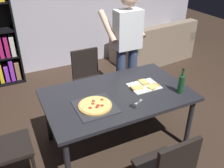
{
  "coord_description": "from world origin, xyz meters",
  "views": [
    {
      "loc": [
        -1.12,
        -2.17,
        2.28
      ],
      "look_at": [
        0.0,
        0.15,
        0.8
      ],
      "focal_mm": 39.53,
      "sensor_mm": 36.0,
      "label": 1
    }
  ],
  "objects_px": {
    "couch": "(154,47)",
    "wine_bottle": "(181,84)",
    "pepperoni_pizza_on_tray": "(95,106)",
    "person_serving_pizza": "(127,44)",
    "dining_table": "(118,98)",
    "kitchen_scissors": "(135,105)",
    "chair_left_end": "(0,144)",
    "chair_far_side": "(88,75)"
  },
  "relations": [
    {
      "from": "chair_far_side",
      "to": "pepperoni_pizza_on_tray",
      "type": "xyz_separation_m",
      "value": [
        -0.34,
        -1.14,
        0.25
      ]
    },
    {
      "from": "dining_table",
      "to": "couch",
      "type": "height_order",
      "value": "couch"
    },
    {
      "from": "couch",
      "to": "dining_table",
      "type": "bearing_deg",
      "value": -133.82
    },
    {
      "from": "dining_table",
      "to": "couch",
      "type": "xyz_separation_m",
      "value": [
        1.91,
        1.99,
        -0.38
      ]
    },
    {
      "from": "person_serving_pizza",
      "to": "pepperoni_pizza_on_tray",
      "type": "bearing_deg",
      "value": -133.83
    },
    {
      "from": "person_serving_pizza",
      "to": "pepperoni_pizza_on_tray",
      "type": "relative_size",
      "value": 4.14
    },
    {
      "from": "kitchen_scissors",
      "to": "chair_left_end",
      "type": "bearing_deg",
      "value": 168.13
    },
    {
      "from": "pepperoni_pizza_on_tray",
      "to": "person_serving_pizza",
      "type": "bearing_deg",
      "value": 46.17
    },
    {
      "from": "couch",
      "to": "pepperoni_pizza_on_tray",
      "type": "relative_size",
      "value": 4.23
    },
    {
      "from": "chair_far_side",
      "to": "pepperoni_pizza_on_tray",
      "type": "height_order",
      "value": "chair_far_side"
    },
    {
      "from": "couch",
      "to": "wine_bottle",
      "type": "xyz_separation_m",
      "value": [
        -1.24,
        -2.29,
        0.57
      ]
    },
    {
      "from": "couch",
      "to": "pepperoni_pizza_on_tray",
      "type": "xyz_separation_m",
      "value": [
        -2.25,
        -2.13,
        0.46
      ]
    },
    {
      "from": "person_serving_pizza",
      "to": "chair_far_side",
      "type": "bearing_deg",
      "value": 157.99
    },
    {
      "from": "chair_far_side",
      "to": "person_serving_pizza",
      "type": "relative_size",
      "value": 0.51
    },
    {
      "from": "couch",
      "to": "pepperoni_pizza_on_tray",
      "type": "distance_m",
      "value": 3.13
    },
    {
      "from": "chair_far_side",
      "to": "couch",
      "type": "height_order",
      "value": "chair_far_side"
    },
    {
      "from": "chair_far_side",
      "to": "pepperoni_pizza_on_tray",
      "type": "distance_m",
      "value": 1.22
    },
    {
      "from": "pepperoni_pizza_on_tray",
      "to": "chair_far_side",
      "type": "bearing_deg",
      "value": 73.4
    },
    {
      "from": "wine_bottle",
      "to": "chair_left_end",
      "type": "bearing_deg",
      "value": 171.41
    },
    {
      "from": "dining_table",
      "to": "couch",
      "type": "bearing_deg",
      "value": 46.18
    },
    {
      "from": "dining_table",
      "to": "chair_left_end",
      "type": "relative_size",
      "value": 1.89
    },
    {
      "from": "pepperoni_pizza_on_tray",
      "to": "chair_left_end",
      "type": "bearing_deg",
      "value": 171.97
    },
    {
      "from": "wine_bottle",
      "to": "pepperoni_pizza_on_tray",
      "type": "bearing_deg",
      "value": 170.86
    },
    {
      "from": "couch",
      "to": "wine_bottle",
      "type": "height_order",
      "value": "wine_bottle"
    },
    {
      "from": "dining_table",
      "to": "chair_far_side",
      "type": "xyz_separation_m",
      "value": [
        0.0,
        1.0,
        -0.17
      ]
    },
    {
      "from": "chair_far_side",
      "to": "wine_bottle",
      "type": "bearing_deg",
      "value": -62.97
    },
    {
      "from": "dining_table",
      "to": "kitchen_scissors",
      "type": "distance_m",
      "value": 0.31
    },
    {
      "from": "dining_table",
      "to": "kitchen_scissors",
      "type": "bearing_deg",
      "value": -78.43
    },
    {
      "from": "kitchen_scissors",
      "to": "couch",
      "type": "bearing_deg",
      "value": 51.0
    },
    {
      "from": "person_serving_pizza",
      "to": "dining_table",
      "type": "bearing_deg",
      "value": -124.86
    },
    {
      "from": "dining_table",
      "to": "chair_left_end",
      "type": "bearing_deg",
      "value": 180.0
    },
    {
      "from": "dining_table",
      "to": "chair_far_side",
      "type": "bearing_deg",
      "value": 90.0
    },
    {
      "from": "dining_table",
      "to": "pepperoni_pizza_on_tray",
      "type": "xyz_separation_m",
      "value": [
        -0.34,
        -0.14,
        0.08
      ]
    },
    {
      "from": "chair_far_side",
      "to": "couch",
      "type": "relative_size",
      "value": 0.5
    },
    {
      "from": "chair_left_end",
      "to": "chair_far_side",
      "type": "bearing_deg",
      "value": 36.87
    },
    {
      "from": "chair_far_side",
      "to": "wine_bottle",
      "type": "relative_size",
      "value": 2.85
    },
    {
      "from": "dining_table",
      "to": "chair_left_end",
      "type": "xyz_separation_m",
      "value": [
        -1.34,
        0.0,
        -0.17
      ]
    },
    {
      "from": "couch",
      "to": "person_serving_pizza",
      "type": "relative_size",
      "value": 1.02
    },
    {
      "from": "couch",
      "to": "pepperoni_pizza_on_tray",
      "type": "height_order",
      "value": "couch"
    },
    {
      "from": "dining_table",
      "to": "chair_far_side",
      "type": "distance_m",
      "value": 1.02
    },
    {
      "from": "dining_table",
      "to": "wine_bottle",
      "type": "relative_size",
      "value": 5.38
    },
    {
      "from": "pepperoni_pizza_on_tray",
      "to": "wine_bottle",
      "type": "bearing_deg",
      "value": -9.14
    }
  ]
}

